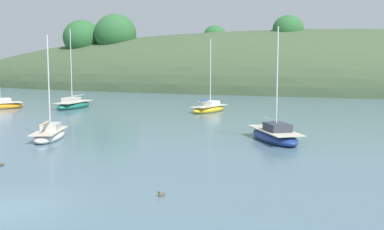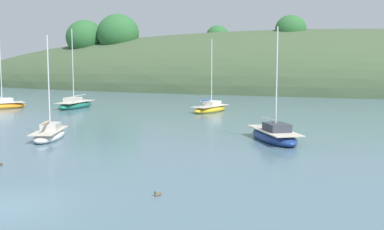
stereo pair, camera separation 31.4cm
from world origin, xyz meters
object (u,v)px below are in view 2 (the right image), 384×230
object	(u,v)px
sailboat_blue_center	(75,105)
sailboat_cream_ketch	(50,134)
sailboat_white_near	(0,105)
sailboat_grey_yawl	(274,135)
sailboat_teal_outer	(210,108)
duck_lead	(158,194)

from	to	relation	value
sailboat_blue_center	sailboat_cream_ketch	bearing A→B (deg)	-60.71
sailboat_white_near	sailboat_grey_yawl	distance (m)	34.08
sailboat_cream_ketch	sailboat_grey_yawl	world-z (taller)	sailboat_grey_yawl
sailboat_blue_center	sailboat_teal_outer	bearing A→B (deg)	4.91
sailboat_blue_center	duck_lead	world-z (taller)	sailboat_blue_center
sailboat_white_near	duck_lead	bearing A→B (deg)	-39.75
sailboat_cream_ketch	duck_lead	bearing A→B (deg)	-38.63
sailboat_white_near	sailboat_cream_ketch	bearing A→B (deg)	-40.50
sailboat_teal_outer	sailboat_blue_center	distance (m)	15.53
sailboat_white_near	duck_lead	world-z (taller)	sailboat_white_near
sailboat_white_near	sailboat_blue_center	bearing A→B (deg)	24.96
sailboat_white_near	sailboat_blue_center	size ratio (longest dim) A/B	0.92
sailboat_teal_outer	sailboat_cream_ketch	world-z (taller)	sailboat_teal_outer
sailboat_grey_yawl	duck_lead	world-z (taller)	sailboat_grey_yawl
sailboat_cream_ketch	duck_lead	distance (m)	15.89
sailboat_blue_center	duck_lead	distance (m)	36.67
sailboat_teal_outer	duck_lead	world-z (taller)	sailboat_teal_outer
sailboat_white_near	sailboat_blue_center	distance (m)	8.15
sailboat_teal_outer	sailboat_white_near	distance (m)	23.35
sailboat_cream_ketch	sailboat_grey_yawl	distance (m)	15.05
sailboat_teal_outer	sailboat_white_near	size ratio (longest dim) A/B	0.93
sailboat_grey_yawl	duck_lead	size ratio (longest dim) A/B	18.49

